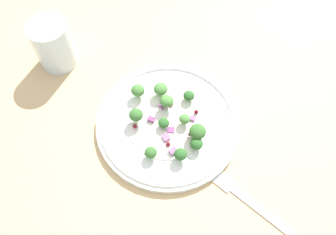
{
  "coord_description": "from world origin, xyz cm",
  "views": [
    {
      "loc": [
        -22.83,
        -16.22,
        56.92
      ],
      "look_at": [
        2.42,
        0.62,
        2.7
      ],
      "focal_mm": 37.34,
      "sensor_mm": 36.0,
      "label": 1
    }
  ],
  "objects_px": {
    "plate": "(168,122)",
    "broccoli_floret_2": "(185,119)",
    "water_glass": "(53,44)",
    "broccoli_floret_1": "(136,115)",
    "fork": "(255,205)",
    "broccoli_floret_0": "(151,153)"
  },
  "relations": [
    {
      "from": "broccoli_floret_0",
      "to": "broccoli_floret_1",
      "type": "distance_m",
      "value": 0.07
    },
    {
      "from": "broccoli_floret_1",
      "to": "water_glass",
      "type": "distance_m",
      "value": 0.22
    },
    {
      "from": "broccoli_floret_0",
      "to": "water_glass",
      "type": "relative_size",
      "value": 0.22
    },
    {
      "from": "plate",
      "to": "broccoli_floret_1",
      "type": "distance_m",
      "value": 0.06
    },
    {
      "from": "plate",
      "to": "broccoli_floret_1",
      "type": "bearing_deg",
      "value": 122.99
    },
    {
      "from": "broccoli_floret_0",
      "to": "fork",
      "type": "distance_m",
      "value": 0.19
    },
    {
      "from": "plate",
      "to": "fork",
      "type": "distance_m",
      "value": 0.21
    },
    {
      "from": "broccoli_floret_0",
      "to": "water_glass",
      "type": "xyz_separation_m",
      "value": [
        0.07,
        0.28,
        0.02
      ]
    },
    {
      "from": "water_glass",
      "to": "broccoli_floret_1",
      "type": "bearing_deg",
      "value": -98.31
    },
    {
      "from": "broccoli_floret_1",
      "to": "fork",
      "type": "distance_m",
      "value": 0.25
    },
    {
      "from": "broccoli_floret_2",
      "to": "fork",
      "type": "relative_size",
      "value": 0.11
    },
    {
      "from": "broccoli_floret_2",
      "to": "fork",
      "type": "height_order",
      "value": "broccoli_floret_2"
    },
    {
      "from": "plate",
      "to": "broccoli_floret_2",
      "type": "distance_m",
      "value": 0.04
    },
    {
      "from": "broccoli_floret_1",
      "to": "fork",
      "type": "height_order",
      "value": "broccoli_floret_1"
    },
    {
      "from": "broccoli_floret_2",
      "to": "broccoli_floret_1",
      "type": "bearing_deg",
      "value": 120.64
    },
    {
      "from": "fork",
      "to": "broccoli_floret_0",
      "type": "bearing_deg",
      "value": 97.73
    },
    {
      "from": "broccoli_floret_1",
      "to": "broccoli_floret_2",
      "type": "relative_size",
      "value": 1.28
    },
    {
      "from": "broccoli_floret_1",
      "to": "water_glass",
      "type": "height_order",
      "value": "water_glass"
    },
    {
      "from": "broccoli_floret_2",
      "to": "water_glass",
      "type": "distance_m",
      "value": 0.3
    },
    {
      "from": "broccoli_floret_0",
      "to": "broccoli_floret_1",
      "type": "xyz_separation_m",
      "value": [
        0.04,
        0.06,
        0.01
      ]
    },
    {
      "from": "broccoli_floret_2",
      "to": "fork",
      "type": "bearing_deg",
      "value": -108.98
    },
    {
      "from": "broccoli_floret_2",
      "to": "fork",
      "type": "xyz_separation_m",
      "value": [
        -0.06,
        -0.17,
        -0.03
      ]
    }
  ]
}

